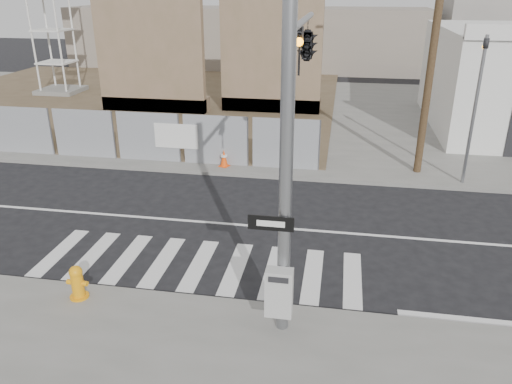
% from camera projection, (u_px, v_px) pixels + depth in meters
% --- Properties ---
extents(ground, '(100.00, 100.00, 0.00)m').
position_uv_depth(ground, '(221.00, 223.00, 15.44)').
color(ground, black).
rests_on(ground, ground).
extents(sidewalk_far, '(50.00, 20.00, 0.12)m').
position_uv_depth(sidewalk_far, '(279.00, 114.00, 28.14)').
color(sidewalk_far, slate).
rests_on(sidewalk_far, ground).
extents(signal_pole, '(0.96, 5.87, 7.00)m').
position_uv_depth(signal_pole, '(301.00, 83.00, 11.34)').
color(signal_pole, gray).
rests_on(signal_pole, sidewalk_near).
extents(far_signal_pole, '(0.16, 0.20, 5.60)m').
position_uv_depth(far_signal_pole, '(478.00, 91.00, 17.01)').
color(far_signal_pole, gray).
rests_on(far_signal_pole, sidewalk_far).
extents(chain_link_fence, '(24.60, 0.04, 2.00)m').
position_uv_depth(chain_link_fence, '(18.00, 130.00, 21.13)').
color(chain_link_fence, gray).
rests_on(chain_link_fence, sidewalk_far).
extents(concrete_wall_left, '(6.00, 1.30, 8.00)m').
position_uv_depth(concrete_wall_left, '(150.00, 53.00, 27.12)').
color(concrete_wall_left, brown).
rests_on(concrete_wall_left, sidewalk_far).
extents(concrete_wall_right, '(5.50, 1.30, 8.00)m').
position_uv_depth(concrete_wall_right, '(271.00, 53.00, 27.00)').
color(concrete_wall_right, brown).
rests_on(concrete_wall_right, sidewalk_far).
extents(utility_pole_right, '(1.60, 0.28, 10.00)m').
position_uv_depth(utility_pole_right, '(435.00, 35.00, 17.40)').
color(utility_pole_right, '#4B3923').
rests_on(utility_pole_right, sidewalk_far).
extents(fire_hydrant, '(0.51, 0.47, 0.83)m').
position_uv_depth(fire_hydrant, '(77.00, 282.00, 11.47)').
color(fire_hydrant, orange).
rests_on(fire_hydrant, sidewalk_near).
extents(traffic_cone_c, '(0.41, 0.41, 0.68)m').
position_uv_depth(traffic_cone_c, '(103.00, 147.00, 21.14)').
color(traffic_cone_c, orange).
rests_on(traffic_cone_c, sidewalk_far).
extents(traffic_cone_d, '(0.46, 0.46, 0.68)m').
position_uv_depth(traffic_cone_d, '(224.00, 158.00, 19.79)').
color(traffic_cone_d, '#FD4C0D').
rests_on(traffic_cone_d, sidewalk_far).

